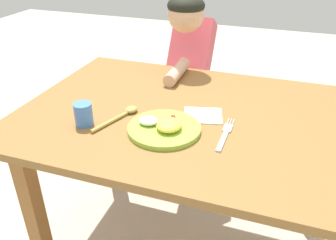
{
  "coord_description": "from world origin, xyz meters",
  "views": [
    {
      "loc": [
        0.27,
        -1.05,
        1.28
      ],
      "look_at": [
        -0.05,
        -0.11,
        0.71
      ],
      "focal_mm": 37.02,
      "sensor_mm": 36.0,
      "label": 1
    }
  ],
  "objects_px": {
    "drinking_cup": "(83,114)",
    "person": "(190,85)",
    "fork": "(225,135)",
    "plate": "(164,127)",
    "spoon": "(123,114)"
  },
  "relations": [
    {
      "from": "drinking_cup",
      "to": "person",
      "type": "bearing_deg",
      "value": 76.75
    },
    {
      "from": "fork",
      "to": "person",
      "type": "distance_m",
      "value": 0.71
    },
    {
      "from": "plate",
      "to": "person",
      "type": "height_order",
      "value": "person"
    },
    {
      "from": "spoon",
      "to": "drinking_cup",
      "type": "relative_size",
      "value": 2.69
    },
    {
      "from": "spoon",
      "to": "drinking_cup",
      "type": "height_order",
      "value": "drinking_cup"
    },
    {
      "from": "spoon",
      "to": "person",
      "type": "bearing_deg",
      "value": 12.83
    },
    {
      "from": "fork",
      "to": "spoon",
      "type": "bearing_deg",
      "value": 89.97
    },
    {
      "from": "fork",
      "to": "spoon",
      "type": "relative_size",
      "value": 1.0
    },
    {
      "from": "spoon",
      "to": "person",
      "type": "relative_size",
      "value": 0.2
    },
    {
      "from": "person",
      "to": "plate",
      "type": "bearing_deg",
      "value": 98.22
    },
    {
      "from": "plate",
      "to": "person",
      "type": "relative_size",
      "value": 0.23
    },
    {
      "from": "plate",
      "to": "fork",
      "type": "height_order",
      "value": "plate"
    },
    {
      "from": "plate",
      "to": "drinking_cup",
      "type": "xyz_separation_m",
      "value": [
        -0.27,
        -0.05,
        0.02
      ]
    },
    {
      "from": "plate",
      "to": "fork",
      "type": "xyz_separation_m",
      "value": [
        0.19,
        0.04,
        -0.01
      ]
    },
    {
      "from": "plate",
      "to": "drinking_cup",
      "type": "relative_size",
      "value": 3.08
    }
  ]
}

